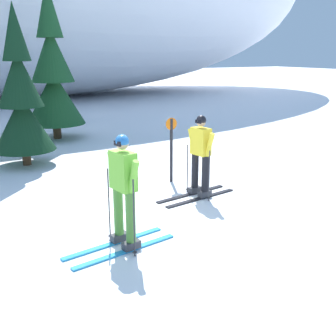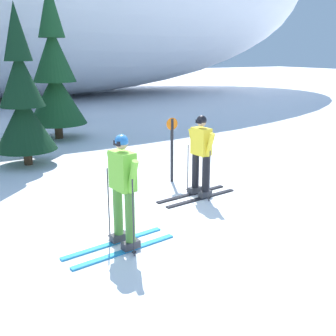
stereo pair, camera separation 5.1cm
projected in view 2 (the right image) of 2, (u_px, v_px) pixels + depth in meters
ground_plane at (137, 224)px, 7.25m from camera, size 120.00×120.00×0.00m
skier_yellow_jacket at (201, 155)px, 8.44m from camera, size 1.83×0.79×1.72m
skier_lime_jacket at (123, 189)px, 6.18m from camera, size 1.84×0.82×1.79m
pine_tree_center_right at (22, 100)px, 10.62m from camera, size 1.61×1.61×4.17m
pine_tree_far_right at (55, 75)px, 13.88m from camera, size 2.01×2.01×5.21m
trail_marker_post at (172, 146)px, 9.42m from camera, size 0.28×0.07×1.52m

